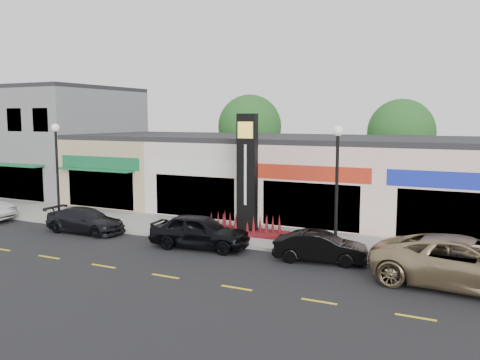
% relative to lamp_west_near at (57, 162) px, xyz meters
% --- Properties ---
extents(ground, '(120.00, 120.00, 0.00)m').
position_rel_lamp_west_near_xyz_m(ground, '(8.00, -2.50, -3.48)').
color(ground, black).
rests_on(ground, ground).
extents(sidewalk, '(52.00, 4.30, 0.15)m').
position_rel_lamp_west_near_xyz_m(sidewalk, '(8.00, 1.85, -3.40)').
color(sidewalk, gray).
rests_on(sidewalk, ground).
extents(curb, '(52.00, 0.20, 0.15)m').
position_rel_lamp_west_near_xyz_m(curb, '(8.00, -0.40, -3.40)').
color(curb, gray).
rests_on(curb, ground).
extents(building_grey_2story, '(12.00, 10.95, 8.30)m').
position_rel_lamp_west_near_xyz_m(building_grey_2story, '(-10.00, 8.98, 0.67)').
color(building_grey_2story, slate).
rests_on(building_grey_2story, ground).
extents(shop_beige, '(7.00, 10.85, 4.80)m').
position_rel_lamp_west_near_xyz_m(shop_beige, '(-0.50, 8.96, -1.08)').
color(shop_beige, tan).
rests_on(shop_beige, ground).
extents(shop_cream, '(7.00, 10.01, 4.80)m').
position_rel_lamp_west_near_xyz_m(shop_cream, '(6.50, 8.97, -1.08)').
color(shop_cream, silver).
rests_on(shop_cream, ground).
extents(shop_pink_w, '(7.00, 10.01, 4.80)m').
position_rel_lamp_west_near_xyz_m(shop_pink_w, '(13.50, 8.97, -1.08)').
color(shop_pink_w, beige).
rests_on(shop_pink_w, ground).
extents(shop_pink_e, '(7.00, 10.01, 4.80)m').
position_rel_lamp_west_near_xyz_m(shop_pink_e, '(20.50, 8.97, -1.08)').
color(shop_pink_e, beige).
rests_on(shop_pink_e, ground).
extents(tree_rear_west, '(5.20, 5.20, 7.83)m').
position_rel_lamp_west_near_xyz_m(tree_rear_west, '(4.00, 17.00, 1.74)').
color(tree_rear_west, '#382619').
rests_on(tree_rear_west, ground).
extents(tree_rear_mid, '(4.80, 4.80, 7.29)m').
position_rel_lamp_west_near_xyz_m(tree_rear_mid, '(16.00, 17.00, 1.41)').
color(tree_rear_mid, '#382619').
rests_on(tree_rear_mid, ground).
extents(lamp_west_near, '(0.44, 0.44, 5.47)m').
position_rel_lamp_west_near_xyz_m(lamp_west_near, '(0.00, 0.00, 0.00)').
color(lamp_west_near, black).
rests_on(lamp_west_near, sidewalk).
extents(lamp_east_near, '(0.44, 0.44, 5.47)m').
position_rel_lamp_west_near_xyz_m(lamp_east_near, '(16.00, 0.00, 0.00)').
color(lamp_east_near, black).
rests_on(lamp_east_near, sidewalk).
extents(pylon_sign, '(4.20, 1.30, 6.00)m').
position_rel_lamp_west_near_xyz_m(pylon_sign, '(11.00, 1.70, -1.20)').
color(pylon_sign, '#4F0F0D').
rests_on(pylon_sign, sidewalk).
extents(car_dark_sedan, '(1.90, 4.45, 1.28)m').
position_rel_lamp_west_near_xyz_m(car_dark_sedan, '(3.05, -1.17, -2.84)').
color(car_dark_sedan, black).
rests_on(car_dark_sedan, ground).
extents(car_black_sedan, '(2.34, 4.78, 1.57)m').
position_rel_lamp_west_near_xyz_m(car_black_sedan, '(10.02, -1.30, -2.69)').
color(car_black_sedan, black).
rests_on(car_black_sedan, ground).
extents(car_black_conv, '(1.95, 3.99, 1.26)m').
position_rel_lamp_west_near_xyz_m(car_black_conv, '(15.66, -1.04, -2.85)').
color(car_black_conv, black).
rests_on(car_black_conv, ground).
extents(car_gold_suv, '(3.46, 6.60, 1.77)m').
position_rel_lamp_west_near_xyz_m(car_gold_suv, '(21.19, -1.95, -2.59)').
color(car_gold_suv, '#94815E').
rests_on(car_gold_suv, ground).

